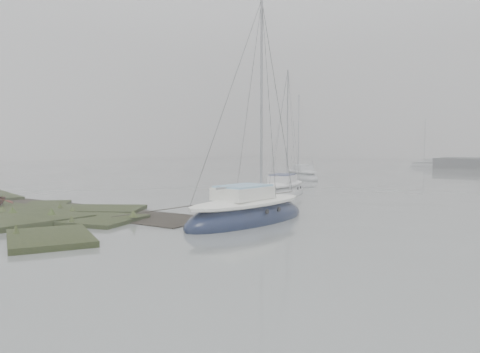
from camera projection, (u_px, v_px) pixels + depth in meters
name	position (u px, v px, depth m)	size (l,w,h in m)	color
ground	(385.00, 182.00, 39.41)	(160.00, 160.00, 0.00)	slate
sailboat_main	(248.00, 215.00, 18.87)	(2.44, 6.95, 9.73)	#121A35
sailboat_white	(284.00, 191.00, 29.15)	(3.56, 6.33, 8.49)	silver
sailboat_far_a	(302.00, 176.00, 43.25)	(5.99, 5.19, 8.48)	#9EA3A7
sailboat_far_c	(429.00, 165.00, 69.20)	(5.58, 1.97, 7.81)	silver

